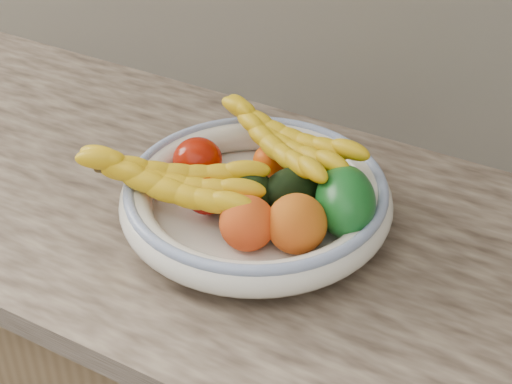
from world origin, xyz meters
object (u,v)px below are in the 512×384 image
object	(u,v)px
banana_bunch_back	(283,145)
fruit_bowl	(256,198)
green_mango	(345,201)
banana_bunch_front	(171,185)

from	to	relation	value
banana_bunch_back	fruit_bowl	bearing A→B (deg)	-67.94
fruit_bowl	banana_bunch_back	bearing A→B (deg)	92.68
fruit_bowl	green_mango	world-z (taller)	green_mango
green_mango	banana_bunch_back	xyz separation A→B (m)	(-0.13, 0.07, 0.01)
banana_bunch_back	banana_bunch_front	bearing A→B (deg)	-101.15
banana_bunch_back	banana_bunch_front	xyz separation A→B (m)	(-0.09, -0.16, -0.01)
green_mango	banana_bunch_front	distance (m)	0.24
fruit_bowl	banana_bunch_back	size ratio (longest dim) A/B	1.41
banana_bunch_front	fruit_bowl	bearing A→B (deg)	18.31
green_mango	banana_bunch_back	distance (m)	0.15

